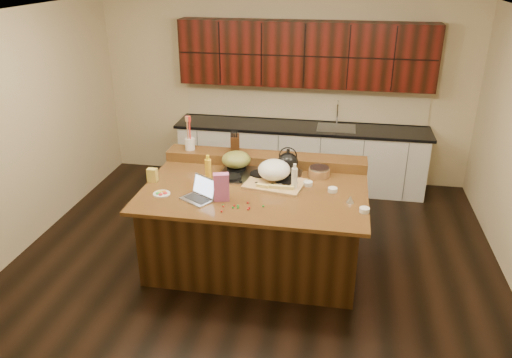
# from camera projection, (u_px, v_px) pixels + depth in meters

# --- Properties ---
(room) EXTENTS (5.52, 5.02, 2.72)m
(room) POSITION_uv_depth(u_px,v_px,m) (255.00, 150.00, 5.21)
(room) COLOR black
(room) RESTS_ON ground
(island) EXTENTS (2.40, 1.60, 0.92)m
(island) POSITION_uv_depth(u_px,v_px,m) (255.00, 225.00, 5.57)
(island) COLOR black
(island) RESTS_ON ground
(back_ledge) EXTENTS (2.40, 0.30, 0.12)m
(back_ledge) POSITION_uv_depth(u_px,v_px,m) (266.00, 159.00, 5.99)
(back_ledge) COLOR black
(back_ledge) RESTS_ON island
(cooktop) EXTENTS (0.92, 0.52, 0.05)m
(cooktop) POSITION_uv_depth(u_px,v_px,m) (260.00, 175.00, 5.65)
(cooktop) COLOR gray
(cooktop) RESTS_ON island
(back_counter) EXTENTS (3.70, 0.66, 2.40)m
(back_counter) POSITION_uv_depth(u_px,v_px,m) (302.00, 122.00, 7.31)
(back_counter) COLOR silver
(back_counter) RESTS_ON ground
(kettle) EXTENTS (0.29, 0.29, 0.21)m
(kettle) POSITION_uv_depth(u_px,v_px,m) (288.00, 162.00, 5.66)
(kettle) COLOR black
(kettle) RESTS_ON cooktop
(green_bowl) EXTENTS (0.43, 0.43, 0.18)m
(green_bowl) POSITION_uv_depth(u_px,v_px,m) (236.00, 159.00, 5.76)
(green_bowl) COLOR olive
(green_bowl) RESTS_ON cooktop
(laptop) EXTENTS (0.40, 0.38, 0.22)m
(laptop) POSITION_uv_depth(u_px,v_px,m) (200.00, 193.00, 5.12)
(laptop) COLOR #B7B7BC
(laptop) RESTS_ON island
(oil_bottle) EXTENTS (0.07, 0.07, 0.27)m
(oil_bottle) POSITION_uv_depth(u_px,v_px,m) (208.00, 171.00, 5.46)
(oil_bottle) COLOR yellow
(oil_bottle) RESTS_ON island
(vinegar_bottle) EXTENTS (0.08, 0.08, 0.25)m
(vinegar_bottle) POSITION_uv_depth(u_px,v_px,m) (294.00, 179.00, 5.28)
(vinegar_bottle) COLOR silver
(vinegar_bottle) RESTS_ON island
(wooden_tray) EXTENTS (0.69, 0.55, 0.25)m
(wooden_tray) POSITION_uv_depth(u_px,v_px,m) (274.00, 173.00, 5.47)
(wooden_tray) COLOR tan
(wooden_tray) RESTS_ON island
(ramekin_a) EXTENTS (0.12, 0.12, 0.04)m
(ramekin_a) POSITION_uv_depth(u_px,v_px,m) (364.00, 210.00, 4.86)
(ramekin_a) COLOR white
(ramekin_a) RESTS_ON island
(ramekin_b) EXTENTS (0.13, 0.13, 0.04)m
(ramekin_b) POSITION_uv_depth(u_px,v_px,m) (333.00, 190.00, 5.28)
(ramekin_b) COLOR white
(ramekin_b) RESTS_ON island
(ramekin_c) EXTENTS (0.13, 0.13, 0.04)m
(ramekin_c) POSITION_uv_depth(u_px,v_px,m) (308.00, 183.00, 5.43)
(ramekin_c) COLOR white
(ramekin_c) RESTS_ON island
(strainer_bowl) EXTENTS (0.25, 0.25, 0.09)m
(strainer_bowl) POSITION_uv_depth(u_px,v_px,m) (319.00, 173.00, 5.65)
(strainer_bowl) COLOR #996B3F
(strainer_bowl) RESTS_ON island
(kitchen_timer) EXTENTS (0.11, 0.11, 0.07)m
(kitchen_timer) POSITION_uv_depth(u_px,v_px,m) (350.00, 199.00, 5.05)
(kitchen_timer) COLOR silver
(kitchen_timer) RESTS_ON island
(pink_bag) EXTENTS (0.17, 0.12, 0.29)m
(pink_bag) POSITION_uv_depth(u_px,v_px,m) (221.00, 187.00, 5.05)
(pink_bag) COLOR #BC5898
(pink_bag) RESTS_ON island
(candy_plate) EXTENTS (0.18, 0.18, 0.01)m
(candy_plate) POSITION_uv_depth(u_px,v_px,m) (162.00, 194.00, 5.23)
(candy_plate) COLOR white
(candy_plate) RESTS_ON island
(package_box) EXTENTS (0.11, 0.08, 0.15)m
(package_box) POSITION_uv_depth(u_px,v_px,m) (152.00, 175.00, 5.51)
(package_box) COLOR #DABF4D
(package_box) RESTS_ON island
(utensil_crock) EXTENTS (0.16, 0.16, 0.14)m
(utensil_crock) POSITION_uv_depth(u_px,v_px,m) (190.00, 144.00, 6.09)
(utensil_crock) COLOR white
(utensil_crock) RESTS_ON back_ledge
(knife_block) EXTENTS (0.14, 0.19, 0.21)m
(knife_block) POSITION_uv_depth(u_px,v_px,m) (235.00, 144.00, 5.98)
(knife_block) COLOR black
(knife_block) RESTS_ON back_ledge
(gumdrop_0) EXTENTS (0.02, 0.02, 0.02)m
(gumdrop_0) POSITION_uv_depth(u_px,v_px,m) (248.00, 209.00, 4.90)
(gumdrop_0) COLOR red
(gumdrop_0) RESTS_ON island
(gumdrop_1) EXTENTS (0.02, 0.02, 0.02)m
(gumdrop_1) POSITION_uv_depth(u_px,v_px,m) (263.00, 206.00, 4.96)
(gumdrop_1) COLOR #198C26
(gumdrop_1) RESTS_ON island
(gumdrop_2) EXTENTS (0.02, 0.02, 0.02)m
(gumdrop_2) POSITION_uv_depth(u_px,v_px,m) (234.00, 206.00, 4.97)
(gumdrop_2) COLOR red
(gumdrop_2) RESTS_ON island
(gumdrop_3) EXTENTS (0.02, 0.02, 0.02)m
(gumdrop_3) POSITION_uv_depth(u_px,v_px,m) (233.00, 208.00, 4.94)
(gumdrop_3) COLOR #198C26
(gumdrop_3) RESTS_ON island
(gumdrop_4) EXTENTS (0.02, 0.02, 0.02)m
(gumdrop_4) POSITION_uv_depth(u_px,v_px,m) (223.00, 206.00, 4.96)
(gumdrop_4) COLOR red
(gumdrop_4) RESTS_ON island
(gumdrop_5) EXTENTS (0.02, 0.02, 0.02)m
(gumdrop_5) POSITION_uv_depth(u_px,v_px,m) (238.00, 208.00, 4.93)
(gumdrop_5) COLOR #198C26
(gumdrop_5) RESTS_ON island
(gumdrop_6) EXTENTS (0.02, 0.02, 0.02)m
(gumdrop_6) POSITION_uv_depth(u_px,v_px,m) (249.00, 208.00, 4.93)
(gumdrop_6) COLOR red
(gumdrop_6) RESTS_ON island
(gumdrop_7) EXTENTS (0.02, 0.02, 0.02)m
(gumdrop_7) POSITION_uv_depth(u_px,v_px,m) (223.00, 205.00, 4.99)
(gumdrop_7) COLOR #198C26
(gumdrop_7) RESTS_ON island
(gumdrop_8) EXTENTS (0.02, 0.02, 0.02)m
(gumdrop_8) POSITION_uv_depth(u_px,v_px,m) (248.00, 203.00, 5.03)
(gumdrop_8) COLOR red
(gumdrop_8) RESTS_ON island
(gumdrop_9) EXTENTS (0.02, 0.02, 0.02)m
(gumdrop_9) POSITION_uv_depth(u_px,v_px,m) (238.00, 206.00, 4.97)
(gumdrop_9) COLOR #198C26
(gumdrop_9) RESTS_ON island
(gumdrop_10) EXTENTS (0.02, 0.02, 0.02)m
(gumdrop_10) POSITION_uv_depth(u_px,v_px,m) (222.00, 211.00, 4.86)
(gumdrop_10) COLOR red
(gumdrop_10) RESTS_ON island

